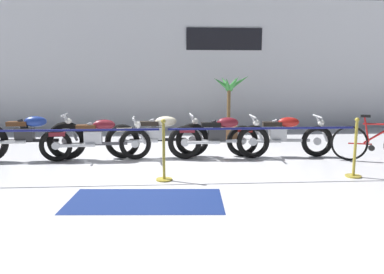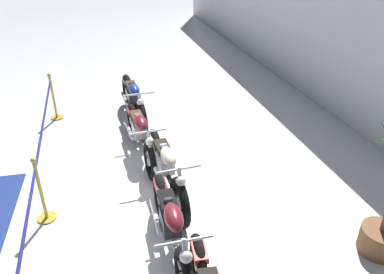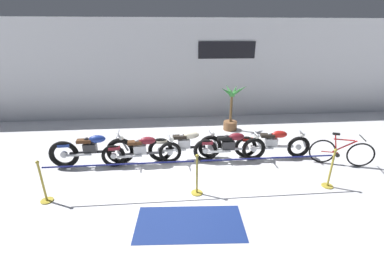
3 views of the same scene
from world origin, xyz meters
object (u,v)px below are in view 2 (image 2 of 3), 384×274
motorcycle_blue_0 (134,102)px  motorcycle_maroon_3 (171,228)px  motorcycle_maroon_1 (140,133)px  stanchion_mid_left (43,199)px  stanchion_far_left (45,136)px  motorcycle_cream_2 (166,169)px

motorcycle_blue_0 → motorcycle_maroon_3: motorcycle_blue_0 is taller
motorcycle_maroon_1 → stanchion_mid_left: stanchion_mid_left is taller
motorcycle_blue_0 → stanchion_far_left: bearing=-47.9°
motorcycle_maroon_1 → motorcycle_maroon_3: motorcycle_maroon_3 is taller
motorcycle_maroon_3 → stanchion_far_left: (-2.50, -1.62, 0.23)m
motorcycle_maroon_1 → stanchion_mid_left: (1.42, -1.61, -0.10)m
motorcycle_maroon_1 → stanchion_far_left: bearing=-86.4°
motorcycle_cream_2 → stanchion_mid_left: 1.84m
motorcycle_maroon_1 → motorcycle_maroon_3: size_ratio=1.05×
motorcycle_maroon_3 → stanchion_mid_left: stanchion_mid_left is taller
motorcycle_maroon_1 → motorcycle_cream_2: motorcycle_cream_2 is taller
stanchion_far_left → stanchion_mid_left: same height
motorcycle_maroon_3 → stanchion_mid_left: size_ratio=2.08×
motorcycle_maroon_3 → stanchion_mid_left: bearing=-126.0°
stanchion_far_left → motorcycle_maroon_1: bearing=93.6°
motorcycle_maroon_3 → stanchion_mid_left: 2.01m
stanchion_far_left → stanchion_mid_left: (1.32, -0.00, -0.33)m
stanchion_mid_left → motorcycle_maroon_3: bearing=54.0°
motorcycle_maroon_1 → stanchion_far_left: (0.10, -1.61, 0.23)m
motorcycle_blue_0 → motorcycle_maroon_3: (4.02, -0.06, -0.02)m
motorcycle_cream_2 → stanchion_far_left: bearing=-122.8°
stanchion_far_left → motorcycle_blue_0: bearing=132.1°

